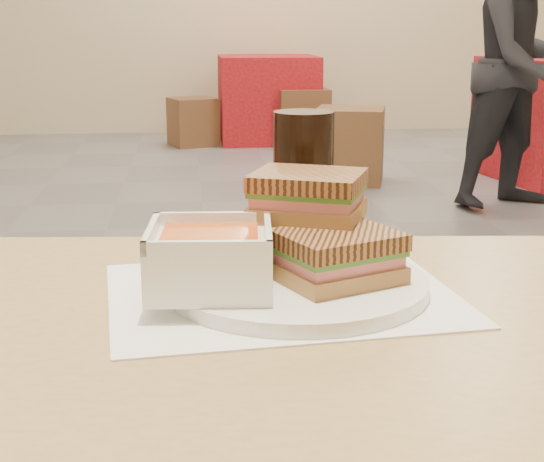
{
  "coord_description": "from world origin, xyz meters",
  "views": [
    {
      "loc": [
        -0.07,
        -2.79,
        1.03
      ],
      "look_at": [
        0.01,
        -2.0,
        0.82
      ],
      "focal_mm": 53.2,
      "sensor_mm": 36.0,
      "label": 1
    }
  ],
  "objects": [
    {
      "name": "bg_table_2",
      "position": [
        0.64,
        4.36,
        0.37
      ],
      "size": [
        0.85,
        0.85,
        0.74
      ],
      "color": "maroon",
      "rests_on": "ground"
    },
    {
      "name": "bg_chair_2l",
      "position": [
        -0.03,
        4.13,
        0.2
      ],
      "size": [
        0.46,
        0.46,
        0.41
      ],
      "color": "brown",
      "rests_on": "ground"
    },
    {
      "name": "patron_b",
      "position": [
        1.81,
        1.57,
        0.8
      ],
      "size": [
        0.96,
        0.87,
        1.61
      ],
      "color": "black",
      "rests_on": "ground"
    },
    {
      "name": "bg_chair_2r",
      "position": [
        0.9,
        4.07,
        0.24
      ],
      "size": [
        0.45,
        0.45,
        0.48
      ],
      "color": "brown",
      "rests_on": "ground"
    },
    {
      "name": "main_table",
      "position": [
        0.11,
        -2.12,
        0.64
      ],
      "size": [
        1.26,
        0.81,
        0.75
      ],
      "color": "#A88451",
      "rests_on": "ground"
    },
    {
      "name": "soup_bowl",
      "position": [
        -0.05,
        -2.02,
        0.8
      ],
      "size": [
        0.13,
        0.13,
        0.07
      ],
      "color": "white",
      "rests_on": "plate"
    },
    {
      "name": "cola_glass",
      "position": [
        0.07,
        -1.77,
        0.83
      ],
      "size": [
        0.08,
        0.08,
        0.17
      ],
      "color": "black",
      "rests_on": "main_table"
    },
    {
      "name": "tray_liner",
      "position": [
        0.02,
        -2.0,
        0.75
      ],
      "size": [
        0.38,
        0.31,
        0.0
      ],
      "color": "white",
      "rests_on": "main_table"
    },
    {
      "name": "panini_upper",
      "position": [
        0.06,
        -1.94,
        0.84
      ],
      "size": [
        0.14,
        0.13,
        0.05
      ],
      "color": "#9F6F41",
      "rests_on": "panini_lower"
    },
    {
      "name": "panini_lower",
      "position": [
        0.08,
        -2.01,
        0.79
      ],
      "size": [
        0.15,
        0.14,
        0.05
      ],
      "color": "#9F6F41",
      "rests_on": "plate"
    },
    {
      "name": "plate",
      "position": [
        0.04,
        -1.99,
        0.76
      ],
      "size": [
        0.28,
        0.28,
        0.01
      ],
      "color": "white",
      "rests_on": "tray_liner"
    },
    {
      "name": "bg_chair_1l",
      "position": [
        0.99,
        2.4,
        0.24
      ],
      "size": [
        0.53,
        0.53,
        0.49
      ],
      "color": "brown",
      "rests_on": "ground"
    }
  ]
}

